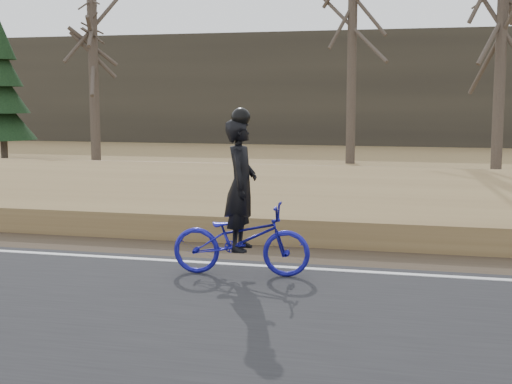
# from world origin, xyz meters

# --- Properties ---
(embankment) EXTENTS (120.00, 5.00, 0.44)m
(embankment) POSITION_xyz_m (0.00, 4.20, 0.22)
(embankment) COLOR olive
(embankment) RESTS_ON ground
(ballast) EXTENTS (120.00, 3.00, 0.45)m
(ballast) POSITION_xyz_m (0.00, 8.00, 0.23)
(ballast) COLOR slate
(ballast) RESTS_ON ground
(railroad) EXTENTS (120.00, 2.40, 0.29)m
(railroad) POSITION_xyz_m (0.00, 8.00, 0.53)
(railroad) COLOR black
(railroad) RESTS_ON ballast
(treeline_backdrop) EXTENTS (120.00, 4.00, 6.00)m
(treeline_backdrop) POSITION_xyz_m (0.00, 30.00, 3.00)
(treeline_backdrop) COLOR #383328
(treeline_backdrop) RESTS_ON ground
(cyclist) EXTENTS (1.94, 0.82, 2.29)m
(cyclist) POSITION_xyz_m (5.65, -0.35, 0.78)
(cyclist) COLOR #171592
(cyclist) RESTS_ON road
(bare_tree_near_left) EXTENTS (0.36, 0.36, 6.04)m
(bare_tree_near_left) POSITION_xyz_m (-3.86, 14.42, 3.02)
(bare_tree_near_left) COLOR brown
(bare_tree_near_left) RESTS_ON ground
(bare_tree_center) EXTENTS (0.36, 0.36, 9.62)m
(bare_tree_center) POSITION_xyz_m (5.12, 17.72, 4.81)
(bare_tree_center) COLOR brown
(bare_tree_center) RESTS_ON ground
(bare_tree_right) EXTENTS (0.36, 0.36, 8.28)m
(bare_tree_right) POSITION_xyz_m (10.17, 14.35, 4.14)
(bare_tree_right) COLOR brown
(bare_tree_right) RESTS_ON ground
(conifer) EXTENTS (2.60, 2.60, 5.65)m
(conifer) POSITION_xyz_m (-8.39, 15.50, 2.67)
(conifer) COLOR brown
(conifer) RESTS_ON ground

